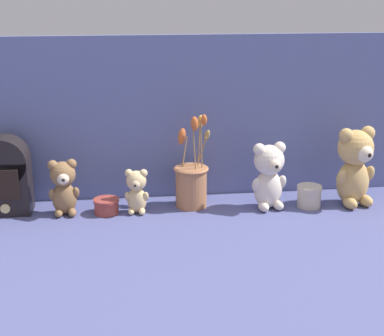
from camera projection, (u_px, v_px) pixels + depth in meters
ground_plane at (193, 211)px, 2.02m from camera, size 4.00×4.00×0.00m
backdrop_wall at (187, 118)px, 2.09m from camera, size 1.77×0.02×0.58m
teddy_bear_large at (355, 165)px, 2.04m from camera, size 0.16×0.14×0.28m
teddy_bear_medium at (269, 174)px, 2.01m from camera, size 0.13×0.12×0.23m
teddy_bear_small at (64, 186)px, 1.96m from camera, size 0.11×0.10×0.19m
teddy_bear_tiny at (137, 190)px, 1.98m from camera, size 0.08×0.08×0.15m
flower_vase at (193, 182)px, 2.04m from camera, size 0.13×0.12×0.33m
vintage_radio at (6, 175)px, 1.97m from camera, size 0.16×0.10×0.27m
decorative_tin_tall at (309, 196)px, 2.05m from camera, size 0.09×0.09×0.08m
decorative_tin_short at (106, 206)px, 1.99m from camera, size 0.09×0.09×0.05m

